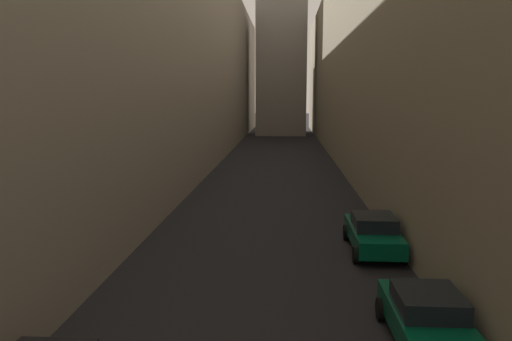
# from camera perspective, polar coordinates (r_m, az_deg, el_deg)

# --- Properties ---
(ground_plane) EXTENTS (264.00, 264.00, 0.00)m
(ground_plane) POSITION_cam_1_polar(r_m,az_deg,el_deg) (43.89, 2.46, 0.46)
(ground_plane) COLOR black
(building_block_left) EXTENTS (14.97, 108.00, 19.54)m
(building_block_left) POSITION_cam_1_polar(r_m,az_deg,el_deg) (47.56, -13.66, 12.67)
(building_block_left) COLOR gray
(building_block_left) RESTS_ON ground
(building_block_right) EXTENTS (11.83, 108.00, 19.19)m
(building_block_right) POSITION_cam_1_polar(r_m,az_deg,el_deg) (46.76, 17.06, 12.38)
(building_block_right) COLOR gray
(building_block_right) RESTS_ON ground
(parked_car_right_third) EXTENTS (1.95, 4.01, 1.49)m
(parked_car_right_third) POSITION_cam_1_polar(r_m,az_deg,el_deg) (13.69, 19.39, -15.96)
(parked_car_right_third) COLOR #05472D
(parked_car_right_third) RESTS_ON ground
(parked_car_right_far) EXTENTS (2.02, 4.55, 1.56)m
(parked_car_right_far) POSITION_cam_1_polar(r_m,az_deg,el_deg) (20.69, 13.61, -7.11)
(parked_car_right_far) COLOR #05472D
(parked_car_right_far) RESTS_ON ground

